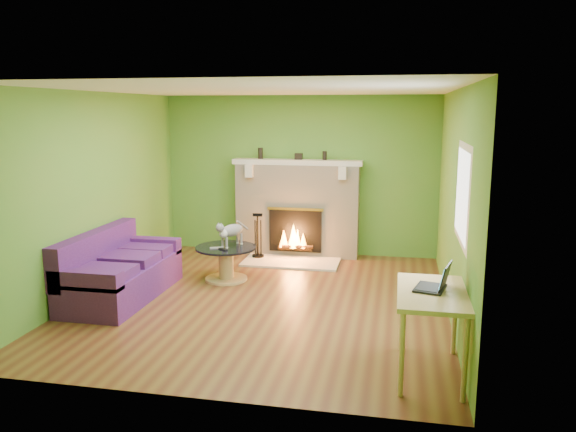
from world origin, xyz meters
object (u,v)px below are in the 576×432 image
at_px(coffee_table, 226,261).
at_px(desk, 432,301).
at_px(sofa, 118,272).
at_px(cat, 232,233).

distance_m(coffee_table, desk, 3.61).
xyz_separation_m(sofa, desk, (3.81, -1.42, 0.36)).
relative_size(coffee_table, desk, 0.81).
bearing_deg(desk, cat, 136.89).
distance_m(sofa, desk, 4.08).
relative_size(desk, cat, 1.77).
height_order(sofa, desk, sofa).
relative_size(sofa, cat, 3.16).
bearing_deg(coffee_table, sofa, -139.67).
height_order(coffee_table, desk, desk).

